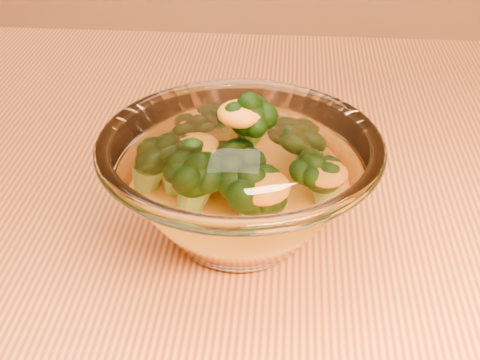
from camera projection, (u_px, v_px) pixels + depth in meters
name	position (u px, v px, depth m)	size (l,w,h in m)	color
table	(326.00, 338.00, 0.53)	(1.20, 0.80, 0.75)	#C3773A
glass_bowl	(240.00, 185.00, 0.46)	(0.19, 0.19, 0.08)	white
cheese_sauce	(240.00, 206.00, 0.47)	(0.11, 0.11, 0.03)	orange
broccoli_heap	(233.00, 163.00, 0.46)	(0.13, 0.12, 0.08)	black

